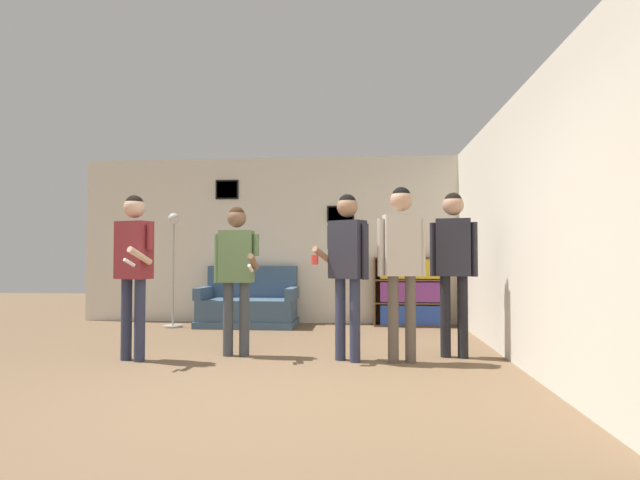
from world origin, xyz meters
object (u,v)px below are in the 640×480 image
Objects in this scene: person_player_foreground_left at (134,258)px; bookshelf at (410,292)px; person_player_foreground_center at (236,264)px; floor_lamp at (173,258)px; person_watcher_holding_cup at (347,257)px; person_spectator_near_bookshelf at (402,253)px; couch at (248,306)px; person_spectator_far_right at (454,255)px.

bookshelf is at bearing 42.49° from person_player_foreground_left.
person_player_foreground_center is at bearing -129.85° from bookshelf.
floor_lamp reaches higher than bookshelf.
person_player_foreground_left is at bearing -77.94° from floor_lamp.
floor_lamp is 2.55m from person_player_foreground_center.
floor_lamp is at bearing -172.79° from bookshelf.
person_watcher_holding_cup is (-0.88, -2.67, 0.54)m from bookshelf.
person_player_foreground_left is at bearing -177.04° from person_spectator_near_bookshelf.
couch is 0.84× the size of person_spectator_near_bookshelf.
person_spectator_near_bookshelf reaches higher than bookshelf.
person_watcher_holding_cup reaches higher than person_player_foreground_center.
couch is 0.87× the size of person_player_foreground_left.
person_spectator_far_right is at bearing 3.02° from person_player_foreground_center.
bookshelf is 4.24m from person_player_foreground_left.
person_spectator_far_right reaches higher than person_player_foreground_center.
person_spectator_near_bookshelf is (3.29, -2.24, 0.07)m from floor_lamp.
person_watcher_holding_cup is 0.56m from person_spectator_near_bookshelf.
person_player_foreground_center is (1.01, 0.33, -0.07)m from person_player_foreground_left.
person_spectator_far_right is (0.26, -2.39, 0.57)m from bookshelf.
bookshelf is at bearing 71.77° from person_watcher_holding_cup.
couch is 3.42m from person_spectator_near_bookshelf.
person_watcher_holding_cup reaches higher than person_player_foreground_left.
bookshelf is (2.50, 0.19, 0.23)m from couch.
person_watcher_holding_cup reaches higher than bookshelf.
couch is 0.93× the size of person_player_foreground_center.
person_spectator_far_right is at bearing -83.83° from bookshelf.
person_spectator_far_right reaches higher than couch.
person_spectator_far_right is (1.14, 0.28, 0.03)m from person_watcher_holding_cup.
person_player_foreground_left is (-0.60, -2.65, 0.77)m from couch.
bookshelf is at bearing 83.23° from person_spectator_near_bookshelf.
person_player_foreground_center is (-2.09, -2.51, 0.46)m from bookshelf.
couch is at bearing 77.19° from person_player_foreground_left.
person_player_foreground_center is 0.91× the size of person_spectator_near_bookshelf.
person_player_foreground_left is 1.06× the size of person_player_foreground_center.
person_player_foreground_center is at bearing 173.87° from person_spectator_near_bookshelf.
floor_lamp is 1.07× the size of person_player_foreground_center.
person_player_foreground_left is 2.79m from person_spectator_near_bookshelf.
person_spectator_near_bookshelf reaches higher than person_player_foreground_left.
person_player_foreground_center is 1.23m from person_watcher_holding_cup.
person_watcher_holding_cup is (1.22, -0.16, 0.08)m from person_player_foreground_center.
person_spectator_near_bookshelf is at bearing -96.77° from bookshelf.
person_spectator_far_right is (2.76, -2.19, 0.80)m from couch.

